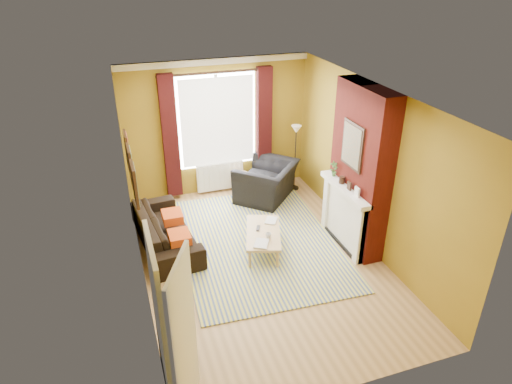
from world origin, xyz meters
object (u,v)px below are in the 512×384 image
Objects in this scene: sofa at (166,230)px; wicker_stool at (241,184)px; armchair at (266,182)px; coffee_table at (263,234)px; floor_lamp at (296,140)px.

sofa is 2.29m from wicker_stool.
coffee_table is at bearing 21.81° from armchair.
coffee_table is at bearing -125.34° from floor_lamp.
wicker_stool is at bearing 174.27° from floor_lamp.
sofa is 2.48m from armchair.
sofa is 1.44× the size of floor_lamp.
armchair is 0.59m from wicker_stool.
sofa is 3.34m from floor_lamp.
armchair is (2.24, 1.05, 0.09)m from sofa.
coffee_table is at bearing -120.42° from sofa.
coffee_table is 2.66× the size of wicker_stool.
wicker_stool is (0.25, 2.12, -0.10)m from coffee_table.
wicker_stool is at bearing -57.68° from sofa.
wicker_stool is at bearing 101.72° from coffee_table.
armchair is 1.89m from coffee_table.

